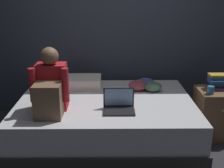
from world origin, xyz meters
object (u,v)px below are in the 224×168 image
object	(u,v)px
book_stack	(218,82)
clothes_pile	(145,85)
bed	(106,119)
laptop	(119,105)
mug	(211,90)
nightstand	(215,113)
person_sitting	(50,88)
pillow	(79,82)

from	to	relation	value
book_stack	clothes_pile	bearing A→B (deg)	165.92
bed	laptop	size ratio (longest dim) A/B	6.25
bed	mug	xyz separation A→B (m)	(1.17, -0.04, 0.37)
nightstand	laptop	distance (m)	1.25
laptop	mug	xyz separation A→B (m)	(1.03, 0.27, 0.07)
laptop	bed	bearing A→B (deg)	114.07
person_sitting	book_stack	size ratio (longest dim) A/B	2.87
person_sitting	clothes_pile	xyz separation A→B (m)	(1.04, 0.67, -0.19)
laptop	pillow	distance (m)	0.90
bed	nightstand	xyz separation A→B (m)	(1.30, 0.08, 0.04)
person_sitting	mug	xyz separation A→B (m)	(1.72, 0.29, -0.13)
nightstand	laptop	xyz separation A→B (m)	(-1.16, -0.39, 0.26)
bed	pillow	distance (m)	0.65
laptop	book_stack	xyz separation A→B (m)	(1.17, 0.45, 0.11)
nightstand	pillow	size ratio (longest dim) A/B	1.02
bed	mug	world-z (taller)	mug
laptop	mug	distance (m)	1.07
bed	pillow	xyz separation A→B (m)	(-0.35, 0.45, 0.31)
bed	clothes_pile	world-z (taller)	clothes_pile
clothes_pile	book_stack	bearing A→B (deg)	-14.08
laptop	book_stack	distance (m)	1.26
person_sitting	bed	bearing A→B (deg)	31.18
laptop	pillow	bearing A→B (deg)	122.63
bed	laptop	distance (m)	0.46
person_sitting	pillow	distance (m)	0.83
nightstand	mug	world-z (taller)	mug
person_sitting	laptop	size ratio (longest dim) A/B	2.05
bed	mug	distance (m)	1.23
nightstand	mug	distance (m)	0.38
person_sitting	pillow	bearing A→B (deg)	75.63
pillow	book_stack	xyz separation A→B (m)	(1.66, -0.31, 0.10)
laptop	book_stack	bearing A→B (deg)	20.83
pillow	laptop	bearing A→B (deg)	-57.37
clothes_pile	pillow	bearing A→B (deg)	172.57
book_stack	laptop	bearing A→B (deg)	-159.17
nightstand	mug	size ratio (longest dim) A/B	6.36
pillow	clothes_pile	size ratio (longest dim) A/B	1.39
pillow	mug	xyz separation A→B (m)	(1.52, -0.49, 0.06)
bed	pillow	world-z (taller)	pillow
person_sitting	clothes_pile	world-z (taller)	person_sitting
bed	book_stack	world-z (taller)	book_stack
book_stack	mug	distance (m)	0.23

